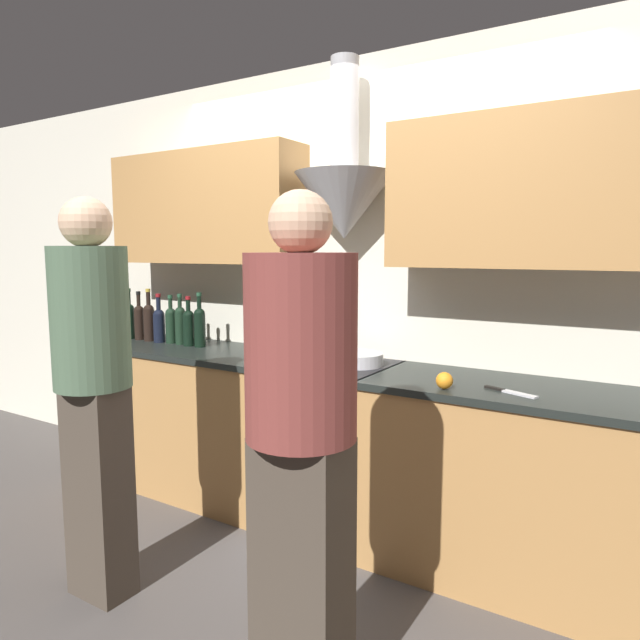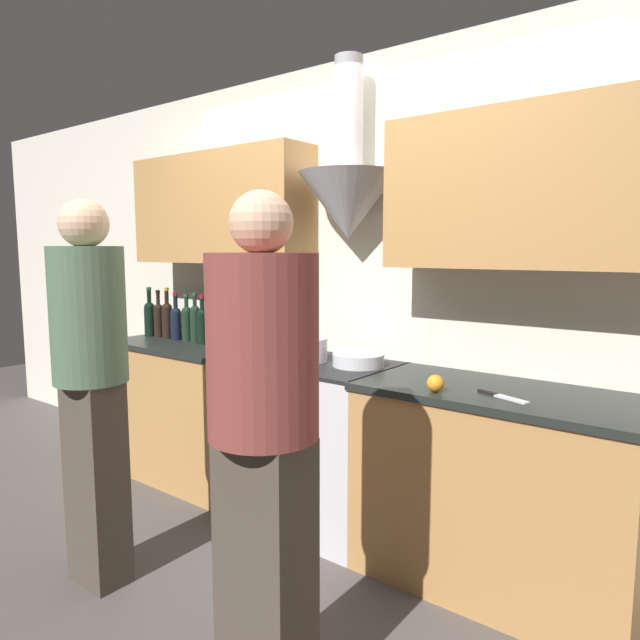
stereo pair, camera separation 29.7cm
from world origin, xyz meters
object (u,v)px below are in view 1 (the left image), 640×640
Objects in this scene: wine_bottle_0 at (129,319)px; orange_fruit at (444,381)px; mixing_bowl at (357,359)px; wine_bottle_5 at (180,323)px; wine_bottle_1 at (139,320)px; wine_bottle_3 at (159,323)px; wine_bottle_4 at (171,323)px; person_foreground_left at (94,379)px; stock_pot at (306,350)px; wine_bottle_2 at (149,320)px; wine_bottle_7 at (200,325)px; wine_bottle_6 at (189,326)px; person_foreground_right at (301,436)px; stove_range at (330,445)px.

orange_fruit is (2.36, -0.23, -0.10)m from wine_bottle_0.
wine_bottle_5 is at bearing -179.55° from mixing_bowl.
wine_bottle_1 reaches higher than wine_bottle_3.
wine_bottle_4 is (0.09, 0.02, 0.00)m from wine_bottle_3.
wine_bottle_1 is 0.19× the size of person_foreground_left.
orange_fruit is at bearing -24.16° from mixing_bowl.
stock_pot is 0.30m from mixing_bowl.
wine_bottle_1 is 4.40× the size of orange_fruit.
person_foreground_left is (-0.68, -1.13, 0.03)m from mixing_bowl.
person_foreground_left is at bearing -50.68° from wine_bottle_2.
wine_bottle_0 is 1.06× the size of wine_bottle_5.
wine_bottle_2 is 1.02× the size of wine_bottle_7.
wine_bottle_1 is 1.50m from person_foreground_left.
person_foreground_left reaches higher than wine_bottle_6.
wine_bottle_0 reaches higher than mixing_bowl.
wine_bottle_3 is at bearing 179.86° from wine_bottle_6.
wine_bottle_1 is at bearing 151.07° from person_foreground_right.
stove_range is 4.52× the size of stock_pot.
person_foreground_left is (0.53, -1.10, -0.07)m from wine_bottle_6.
wine_bottle_3 is 2.26m from person_foreground_right.
wine_bottle_1 is at bearing 173.95° from orange_fruit.
wine_bottle_7 is at bearing -2.09° from wine_bottle_5.
wine_bottle_3 is 0.98× the size of wine_bottle_5.
wine_bottle_6 is 2.03m from person_foreground_right.
wine_bottle_4 is 1.33m from person_foreground_left.
wine_bottle_6 is at bearing 177.90° from stock_pot.
stock_pot is 0.74× the size of mixing_bowl.
person_foreground_left reaches higher than wine_bottle_4.
wine_bottle_4 is 1.16× the size of mixing_bowl.
wine_bottle_0 is 0.66m from wine_bottle_7.
wine_bottle_2 is 0.28m from wine_bottle_5.
person_foreground_right is (2.13, -1.18, -0.11)m from wine_bottle_1.
wine_bottle_7 is 1.13m from mixing_bowl.
wine_bottle_6 is at bearing -0.14° from wine_bottle_3.
wine_bottle_5 is 0.19× the size of person_foreground_left.
stove_range is at bearing -1.07° from wine_bottle_6.
person_foreground_right reaches higher than wine_bottle_6.
wine_bottle_2 is 0.19m from wine_bottle_4.
stock_pot is (1.50, -0.04, -0.07)m from wine_bottle_0.
wine_bottle_1 is at bearing -177.86° from wine_bottle_4.
stove_range is 2.66× the size of wine_bottle_7.
wine_bottle_3 is 1.18× the size of mixing_bowl.
wine_bottle_1 is 1.01× the size of wine_bottle_5.
wine_bottle_7 is at bearing 143.05° from person_foreground_right.
person_foreground_left reaches higher than mixing_bowl.
wine_bottle_6 is (0.09, -0.02, -0.01)m from wine_bottle_5.
wine_bottle_6 is at bearing -0.78° from wine_bottle_2.
wine_bottle_2 reaches higher than wine_bottle_4.
wine_bottle_0 reaches higher than orange_fruit.
wine_bottle_7 is (-0.98, 0.03, 0.60)m from stove_range.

